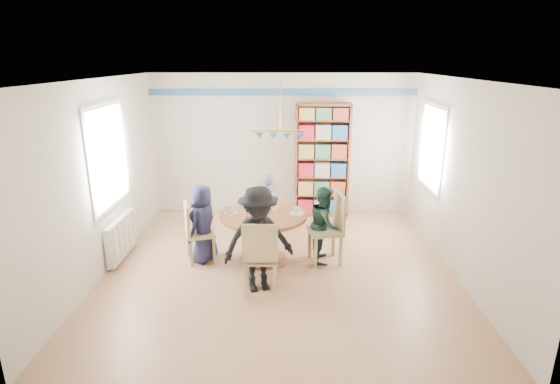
{
  "coord_description": "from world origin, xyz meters",
  "views": [
    {
      "loc": [
        0.12,
        -5.81,
        2.96
      ],
      "look_at": [
        0.0,
        0.4,
        1.05
      ],
      "focal_mm": 28.0,
      "sensor_mm": 36.0,
      "label": 1
    }
  ],
  "objects_px": {
    "person_right": "(325,224)",
    "bookshelf": "(322,162)",
    "chair_left": "(195,230)",
    "chair_far": "(268,206)",
    "person_left": "(203,224)",
    "chair_near": "(260,254)",
    "person_near": "(259,240)",
    "dining_table": "(263,226)",
    "person_far": "(267,205)",
    "chair_right": "(331,225)",
    "radiator": "(122,237)"
  },
  "relations": [
    {
      "from": "chair_far",
      "to": "bookshelf",
      "type": "bearing_deg",
      "value": 45.31
    },
    {
      "from": "bookshelf",
      "to": "person_far",
      "type": "bearing_deg",
      "value": -131.15
    },
    {
      "from": "chair_left",
      "to": "bookshelf",
      "type": "bearing_deg",
      "value": 46.17
    },
    {
      "from": "person_left",
      "to": "person_right",
      "type": "relative_size",
      "value": 1.02
    },
    {
      "from": "dining_table",
      "to": "chair_near",
      "type": "xyz_separation_m",
      "value": [
        0.02,
        -0.98,
        0.0
      ]
    },
    {
      "from": "chair_far",
      "to": "radiator",
      "type": "bearing_deg",
      "value": -154.57
    },
    {
      "from": "person_near",
      "to": "person_right",
      "type": "bearing_deg",
      "value": 25.27
    },
    {
      "from": "chair_left",
      "to": "person_far",
      "type": "bearing_deg",
      "value": 43.26
    },
    {
      "from": "chair_near",
      "to": "bookshelf",
      "type": "height_order",
      "value": "bookshelf"
    },
    {
      "from": "person_right",
      "to": "person_far",
      "type": "distance_m",
      "value": 1.28
    },
    {
      "from": "chair_near",
      "to": "person_far",
      "type": "height_order",
      "value": "person_far"
    },
    {
      "from": "radiator",
      "to": "person_near",
      "type": "height_order",
      "value": "person_near"
    },
    {
      "from": "chair_far",
      "to": "bookshelf",
      "type": "height_order",
      "value": "bookshelf"
    },
    {
      "from": "person_near",
      "to": "person_left",
      "type": "bearing_deg",
      "value": 117.28
    },
    {
      "from": "person_far",
      "to": "bookshelf",
      "type": "bearing_deg",
      "value": -150.31
    },
    {
      "from": "person_far",
      "to": "bookshelf",
      "type": "xyz_separation_m",
      "value": [
        1.01,
        1.15,
        0.5
      ]
    },
    {
      "from": "chair_left",
      "to": "person_near",
      "type": "relative_size",
      "value": 0.65
    },
    {
      "from": "person_left",
      "to": "bookshelf",
      "type": "relative_size",
      "value": 0.55
    },
    {
      "from": "chair_far",
      "to": "person_left",
      "type": "xyz_separation_m",
      "value": [
        -0.93,
        -1.1,
        0.09
      ]
    },
    {
      "from": "dining_table",
      "to": "chair_far",
      "type": "height_order",
      "value": "chair_far"
    },
    {
      "from": "person_far",
      "to": "person_right",
      "type": "bearing_deg",
      "value": 116.68
    },
    {
      "from": "chair_near",
      "to": "person_far",
      "type": "bearing_deg",
      "value": 90.45
    },
    {
      "from": "chair_right",
      "to": "bookshelf",
      "type": "bearing_deg",
      "value": 89.97
    },
    {
      "from": "person_far",
      "to": "chair_left",
      "type": "bearing_deg",
      "value": 24.11
    },
    {
      "from": "person_right",
      "to": "person_near",
      "type": "relative_size",
      "value": 0.82
    },
    {
      "from": "radiator",
      "to": "chair_right",
      "type": "height_order",
      "value": "chair_right"
    },
    {
      "from": "chair_left",
      "to": "person_far",
      "type": "height_order",
      "value": "person_far"
    },
    {
      "from": "person_right",
      "to": "bookshelf",
      "type": "height_order",
      "value": "bookshelf"
    },
    {
      "from": "dining_table",
      "to": "chair_left",
      "type": "height_order",
      "value": "chair_left"
    },
    {
      "from": "chair_right",
      "to": "person_left",
      "type": "relative_size",
      "value": 0.89
    },
    {
      "from": "person_left",
      "to": "person_right",
      "type": "xyz_separation_m",
      "value": [
        1.82,
        0.05,
        -0.01
      ]
    },
    {
      "from": "chair_right",
      "to": "person_near",
      "type": "relative_size",
      "value": 0.74
    },
    {
      "from": "dining_table",
      "to": "person_left",
      "type": "xyz_separation_m",
      "value": [
        -0.9,
        -0.02,
        0.04
      ]
    },
    {
      "from": "chair_left",
      "to": "chair_far",
      "type": "bearing_deg",
      "value": 46.96
    },
    {
      "from": "chair_right",
      "to": "bookshelf",
      "type": "height_order",
      "value": "bookshelf"
    },
    {
      "from": "dining_table",
      "to": "person_far",
      "type": "distance_m",
      "value": 0.92
    },
    {
      "from": "chair_left",
      "to": "person_far",
      "type": "xyz_separation_m",
      "value": [
        1.02,
        0.96,
        0.06
      ]
    },
    {
      "from": "person_left",
      "to": "person_right",
      "type": "height_order",
      "value": "person_left"
    },
    {
      "from": "chair_right",
      "to": "person_near",
      "type": "bearing_deg",
      "value": -139.95
    },
    {
      "from": "chair_left",
      "to": "chair_near",
      "type": "height_order",
      "value": "chair_near"
    },
    {
      "from": "dining_table",
      "to": "chair_right",
      "type": "relative_size",
      "value": 1.22
    },
    {
      "from": "dining_table",
      "to": "person_left",
      "type": "height_order",
      "value": "person_left"
    },
    {
      "from": "radiator",
      "to": "chair_right",
      "type": "relative_size",
      "value": 0.94
    },
    {
      "from": "person_left",
      "to": "person_far",
      "type": "bearing_deg",
      "value": 157.71
    },
    {
      "from": "chair_near",
      "to": "person_near",
      "type": "bearing_deg",
      "value": 104.78
    },
    {
      "from": "person_far",
      "to": "bookshelf",
      "type": "height_order",
      "value": "bookshelf"
    },
    {
      "from": "chair_far",
      "to": "person_near",
      "type": "xyz_separation_m",
      "value": [
        -0.04,
        -1.95,
        0.21
      ]
    },
    {
      "from": "dining_table",
      "to": "person_near",
      "type": "distance_m",
      "value": 0.89
    },
    {
      "from": "dining_table",
      "to": "chair_near",
      "type": "bearing_deg",
      "value": -89.06
    },
    {
      "from": "chair_left",
      "to": "dining_table",
      "type": "bearing_deg",
      "value": 2.64
    }
  ]
}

